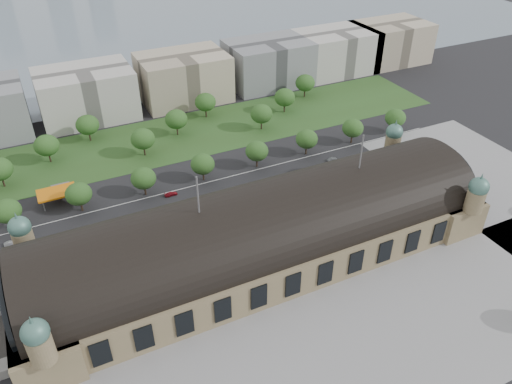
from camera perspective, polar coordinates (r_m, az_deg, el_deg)
name	(u,v)px	position (r m, az deg, el deg)	size (l,w,h in m)	color
ground	(262,259)	(164.29, 0.66, -7.67)	(900.00, 900.00, 0.00)	black
station	(262,235)	(157.61, 0.69, -4.89)	(150.00, 48.40, 44.30)	#857252
plaza_south	(368,347)	(143.26, 12.68, -16.95)	(190.00, 48.00, 0.12)	gray
plaza_east	(491,184)	(221.20, 25.31, 0.88)	(56.00, 100.00, 0.12)	gray
road_slab	(167,212)	(186.89, -10.08, -2.32)	(260.00, 26.00, 0.10)	black
grass_belt	(141,145)	(233.48, -12.97, 5.29)	(300.00, 45.00, 0.10)	#2C4C1E
petrol_station	(60,191)	(204.55, -21.54, 0.10)	(14.00, 13.00, 5.05)	orange
lake	(90,25)	(425.24, -18.43, 17.68)	(700.00, 320.00, 0.08)	slate
office_3	(87,94)	(262.32, -18.80, 10.55)	(45.00, 32.00, 24.00)	#B5B2AC
office_4	(184,77)	(271.69, -8.28, 12.83)	(45.00, 32.00, 24.00)	#BAAC92
office_5	(268,63)	(289.50, 1.40, 14.53)	(45.00, 32.00, 24.00)	gray
office_6	(336,51)	(311.59, 9.08, 15.58)	(45.00, 32.00, 24.00)	#B5B2AC
office_7	(389,42)	(335.09, 15.01, 16.20)	(45.00, 32.00, 24.00)	#BAAC92
tree_row_2	(7,211)	(192.50, -26.56, -1.97)	(9.60, 9.60, 11.52)	#2D2116
tree_row_3	(79,194)	(191.87, -19.62, -0.21)	(9.60, 9.60, 11.52)	#2D2116
tree_row_4	(143,178)	(194.23, -12.74, 1.53)	(9.60, 9.60, 11.52)	#2D2116
tree_row_5	(203,164)	(199.48, -6.12, 3.19)	(9.60, 9.60, 11.52)	#2D2116
tree_row_6	(257,151)	(207.38, 0.10, 4.70)	(9.60, 9.60, 11.52)	#2D2116
tree_row_7	(307,139)	(217.65, 5.82, 6.03)	(9.60, 9.60, 11.52)	#2D2116
tree_row_8	(353,128)	(229.98, 11.00, 7.19)	(9.60, 9.60, 11.52)	#2D2116
tree_row_9	(395,118)	(244.06, 15.65, 8.17)	(9.60, 9.60, 11.52)	#2D2116
tree_belt_4	(47,145)	(228.09, -22.82, 4.93)	(10.40, 10.40, 12.48)	#2D2116
tree_belt_5	(87,125)	(239.72, -18.71, 7.28)	(10.40, 10.40, 12.48)	#2D2116
tree_belt_6	(143,139)	(220.88, -12.81, 5.94)	(10.40, 10.40, 12.48)	#2D2116
tree_belt_7	(176,119)	(235.34, -9.10, 8.21)	(10.40, 10.40, 12.48)	#2D2116
tree_belt_8	(205,102)	(250.98, -5.81, 10.18)	(10.40, 10.40, 12.48)	#2D2116
tree_belt_9	(261,114)	(237.66, 0.63, 8.93)	(10.40, 10.40, 12.48)	#2D2116
tree_belt_10	(285,97)	(255.43, 3.30, 10.75)	(10.40, 10.40, 12.48)	#2D2116
tree_belt_11	(305,83)	(273.89, 5.64, 12.31)	(10.40, 10.40, 12.48)	#2D2116
traffic_car_1	(10,243)	(188.58, -26.27, -5.27)	(1.40, 4.02, 1.32)	gray
traffic_car_2	(17,263)	(178.83, -25.61, -7.36)	(2.70, 5.86, 1.63)	black
traffic_car_3	(171,194)	(195.38, -9.69, -0.21)	(2.04, 5.01, 1.45)	maroon
traffic_car_4	(252,198)	(190.16, -0.43, -0.71)	(1.79, 4.44, 1.51)	#201B4B
traffic_car_5	(332,159)	(217.19, 8.70, 3.71)	(1.57, 4.49, 1.48)	#4E5155
traffic_car_6	(392,162)	(220.03, 15.24, 3.27)	(2.69, 5.84, 1.62)	silver
parked_car_0	(85,266)	(169.77, -19.00, -7.98)	(1.70, 4.86, 1.60)	black
parked_car_1	(105,253)	(172.64, -16.83, -6.68)	(2.59, 5.63, 1.56)	maroon
parked_car_2	(67,271)	(169.77, -20.78, -8.43)	(2.30, 5.66, 1.64)	#192446
parked_car_3	(73,261)	(172.86, -20.16, -7.41)	(1.82, 4.53, 1.54)	#54575B
parked_car_4	(93,255)	(172.96, -18.12, -6.89)	(1.61, 4.60, 1.52)	white
parked_car_5	(138,242)	(174.04, -13.30, -5.62)	(2.62, 5.68, 1.58)	gray
parked_car_6	(188,236)	(173.72, -7.80, -4.96)	(2.30, 5.66, 1.64)	black
bus_west	(214,207)	(184.77, -4.82, -1.67)	(2.87, 12.28, 3.42)	#A91B30
bus_mid	(253,196)	(190.02, -0.38, -0.42)	(2.76, 11.81, 3.29)	white
bus_east	(287,195)	(191.05, 3.52, -0.32)	(2.55, 10.91, 3.04)	silver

